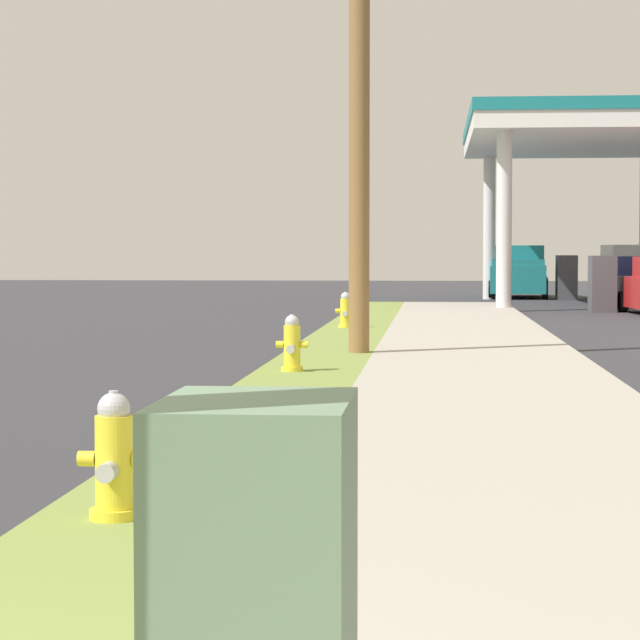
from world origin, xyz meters
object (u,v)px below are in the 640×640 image
at_px(truck_teal_on_apron, 519,273).
at_px(truck_silver_at_far_bay, 639,275).
at_px(fire_hydrant_nearest, 114,463).
at_px(utility_pole_midground, 359,27).
at_px(fire_hydrant_second, 292,346).
at_px(fire_hydrant_third, 345,312).
at_px(car_navy_by_far_pump, 638,283).

relative_size(truck_teal_on_apron, truck_silver_at_far_bay, 0.99).
height_order(fire_hydrant_nearest, truck_silver_at_far_bay, truck_silver_at_far_bay).
distance_m(fire_hydrant_nearest, utility_pole_midground, 14.13).
distance_m(fire_hydrant_second, utility_pole_midground, 5.83).
distance_m(fire_hydrant_nearest, truck_silver_at_far_bay, 41.37).
bearing_deg(fire_hydrant_third, fire_hydrant_second, -90.08).
distance_m(fire_hydrant_third, car_navy_by_far_pump, 18.22).
relative_size(fire_hydrant_nearest, utility_pole_midground, 0.08).
relative_size(fire_hydrant_nearest, car_navy_by_far_pump, 0.16).
relative_size(fire_hydrant_second, fire_hydrant_third, 1.00).
bearing_deg(utility_pole_midground, truck_teal_on_apron, 81.88).
xyz_separation_m(fire_hydrant_nearest, utility_pole_midground, (0.68, 13.32, 4.69)).
height_order(fire_hydrant_nearest, fire_hydrant_third, same).
bearing_deg(fire_hydrant_third, truck_silver_at_far_bay, 65.89).
bearing_deg(car_navy_by_far_pump, utility_pole_midground, -108.29).
bearing_deg(fire_hydrant_second, fire_hydrant_nearest, -89.95).
height_order(fire_hydrant_third, truck_silver_at_far_bay, truck_silver_at_far_bay).
bearing_deg(truck_silver_at_far_bay, utility_pole_midground, -107.01).
distance_m(fire_hydrant_second, truck_silver_at_far_bay, 31.76).
relative_size(fire_hydrant_nearest, fire_hydrant_second, 1.00).
bearing_deg(fire_hydrant_third, utility_pole_midground, -84.54).
bearing_deg(fire_hydrant_nearest, fire_hydrant_third, 89.98).
xyz_separation_m(fire_hydrant_third, truck_teal_on_apron, (5.05, 23.60, 0.47)).
bearing_deg(truck_silver_at_far_bay, truck_teal_on_apron, 137.35).
bearing_deg(car_navy_by_far_pump, fire_hydrant_second, -107.45).
relative_size(fire_hydrant_second, truck_silver_at_far_bay, 0.13).
xyz_separation_m(fire_hydrant_third, car_navy_by_far_pump, (8.36, 16.19, 0.28)).
distance_m(fire_hydrant_third, truck_silver_at_far_bay, 21.92).
bearing_deg(truck_teal_on_apron, car_navy_by_far_pump, -65.95).
relative_size(fire_hydrant_nearest, truck_silver_at_far_bay, 0.13).
xyz_separation_m(car_navy_by_far_pump, truck_teal_on_apron, (-3.31, 7.42, 0.19)).
xyz_separation_m(fire_hydrant_nearest, car_navy_by_far_pump, (8.36, 36.56, 0.28)).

